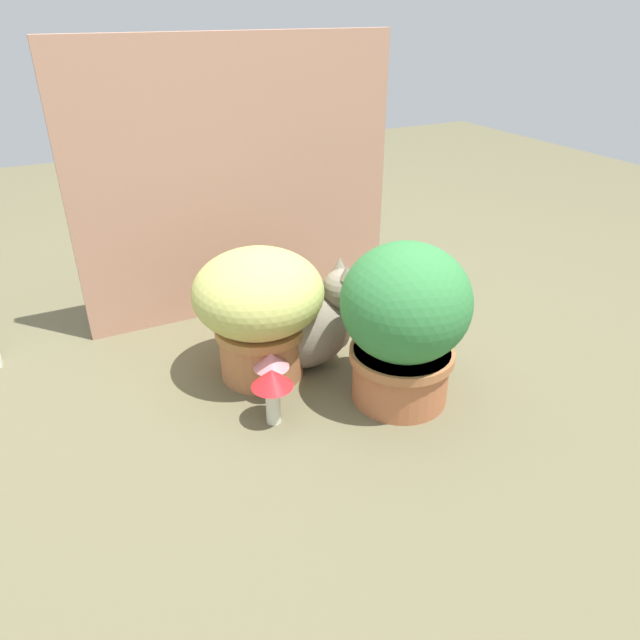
{
  "coord_description": "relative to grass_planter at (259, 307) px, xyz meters",
  "views": [
    {
      "loc": [
        -0.5,
        -1.17,
        0.91
      ],
      "look_at": [
        0.11,
        0.03,
        0.18
      ],
      "focal_mm": 32.89,
      "sensor_mm": 36.0,
      "label": 1
    }
  ],
  "objects": [
    {
      "name": "ground_plane",
      "position": [
        0.02,
        -0.12,
        -0.21
      ],
      "size": [
        6.0,
        6.0,
        0.0
      ],
      "primitive_type": "plane",
      "color": "brown"
    },
    {
      "name": "cardboard_backdrop",
      "position": [
        0.11,
        0.41,
        0.21
      ],
      "size": [
        1.02,
        0.03,
        0.84
      ],
      "primitive_type": "cube",
      "color": "tan",
      "rests_on": "ground"
    },
    {
      "name": "grass_planter",
      "position": [
        0.0,
        0.0,
        0.0
      ],
      "size": [
        0.34,
        0.34,
        0.36
      ],
      "color": "#B57044",
      "rests_on": "ground"
    },
    {
      "name": "leafy_planter",
      "position": [
        0.28,
        -0.27,
        0.02
      ],
      "size": [
        0.32,
        0.32,
        0.42
      ],
      "color": "#B26640",
      "rests_on": "ground"
    },
    {
      "name": "cat",
      "position": [
        0.14,
        -0.02,
        -0.08
      ],
      "size": [
        0.37,
        0.22,
        0.32
      ],
      "color": "gray",
      "rests_on": "ground"
    },
    {
      "name": "mushroom_ornament_red",
      "position": [
        -0.06,
        -0.21,
        -0.09
      ],
      "size": [
        0.1,
        0.1,
        0.15
      ],
      "color": "silver",
      "rests_on": "ground"
    },
    {
      "name": "mushroom_ornament_pink",
      "position": [
        -0.02,
        -0.12,
        -0.11
      ],
      "size": [
        0.09,
        0.09,
        0.14
      ],
      "color": "silver",
      "rests_on": "ground"
    }
  ]
}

